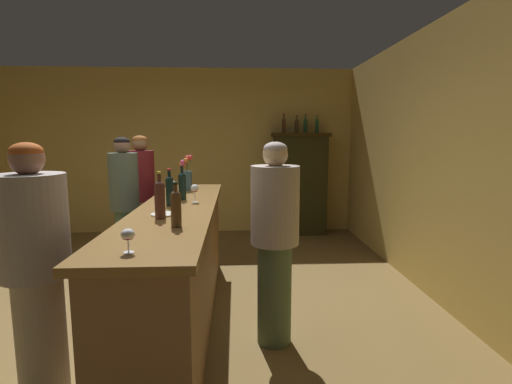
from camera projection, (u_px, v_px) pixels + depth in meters
The scene contains 22 objects.
floor at pixel (127, 319), 3.45m from camera, with size 8.43×8.43×0.00m, color brown.
wall_back at pixel (178, 152), 6.52m from camera, with size 5.99×0.12×2.73m, color #D5B258.
wall_right at pixel (464, 165), 3.41m from camera, with size 0.12×6.60×2.73m, color #D9B659.
bar_counter at pixel (178, 264), 3.36m from camera, with size 0.64×3.11×1.02m.
display_cabinet at pixel (300, 182), 6.40m from camera, with size 0.93×0.42×1.68m.
wine_bottle_syrah at pixel (182, 185), 3.62m from camera, with size 0.07×0.07×0.32m.
wine_bottle_riesling at pixel (160, 198), 2.78m from camera, with size 0.08×0.08×0.34m.
wine_bottle_rose at pixel (170, 189), 3.31m from camera, with size 0.07×0.07×0.32m.
wine_bottle_merlot at pixel (176, 207), 2.52m from camera, with size 0.07×0.07×0.30m.
wine_glass_front at pixel (195, 189), 3.48m from camera, with size 0.07×0.07×0.16m.
wine_glass_mid at pixel (128, 236), 1.96m from camera, with size 0.07×0.07×0.13m.
wine_glass_rear at pixel (172, 184), 3.98m from camera, with size 0.08×0.08×0.15m.
flower_arrangement at pixel (186, 175), 4.29m from camera, with size 0.15×0.14×0.39m.
cheese_plate at pixel (164, 214), 2.93m from camera, with size 0.19×0.19×0.01m, color white.
display_bottle_left at pixel (284, 125), 6.26m from camera, with size 0.06×0.06×0.31m.
display_bottle_midleft at pixel (297, 125), 6.27m from camera, with size 0.07×0.07×0.28m.
display_bottle_center at pixel (305, 125), 6.27m from camera, with size 0.07×0.07×0.31m.
display_bottle_midright at pixel (317, 125), 6.28m from camera, with size 0.06×0.06×0.29m.
patron_redhead at pixel (125, 204), 4.17m from camera, with size 0.31×0.31×1.61m.
patron_in_grey at pixel (36, 264), 2.31m from camera, with size 0.40×0.40×1.58m.
patron_tall at pixel (142, 195), 4.73m from camera, with size 0.31×0.31×1.63m.
bartender at pixel (275, 236), 2.95m from camera, with size 0.37×0.37×1.57m.
Camera 1 is at (0.98, -3.31, 1.61)m, focal length 27.14 mm.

